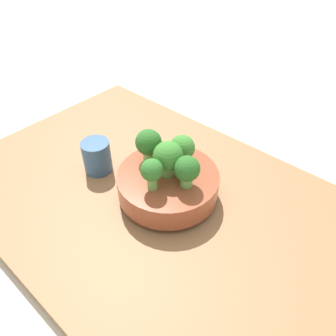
% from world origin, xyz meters
% --- Properties ---
extents(ground_plane, '(6.00, 6.00, 0.00)m').
position_xyz_m(ground_plane, '(0.00, 0.00, 0.00)').
color(ground_plane, beige).
extents(table, '(1.05, 0.69, 0.03)m').
position_xyz_m(table, '(0.00, 0.00, 0.02)').
color(table, olive).
rests_on(table, ground_plane).
extents(bowl, '(0.25, 0.25, 0.07)m').
position_xyz_m(bowl, '(0.02, 0.02, 0.07)').
color(bowl, brown).
rests_on(bowl, table).
extents(broccoli_floret_front, '(0.05, 0.05, 0.08)m').
position_xyz_m(broccoli_floret_front, '(0.03, -0.03, 0.15)').
color(broccoli_floret_front, '#6BA34C').
rests_on(broccoli_floret_front, bowl).
extents(broccoli_floret_right, '(0.06, 0.06, 0.08)m').
position_xyz_m(broccoli_floret_right, '(0.08, 0.02, 0.15)').
color(broccoli_floret_right, '#6BA34C').
rests_on(broccoli_floret_right, bowl).
extents(broccoli_floret_back, '(0.06, 0.06, 0.08)m').
position_xyz_m(broccoli_floret_back, '(0.02, 0.08, 0.14)').
color(broccoli_floret_back, '#6BA34C').
rests_on(broccoli_floret_back, bowl).
extents(broccoli_floret_left, '(0.06, 0.06, 0.09)m').
position_xyz_m(broccoli_floret_left, '(-0.05, 0.03, 0.15)').
color(broccoli_floret_left, '#7AB256').
rests_on(broccoli_floret_left, bowl).
extents(broccoli_floret_center, '(0.07, 0.07, 0.09)m').
position_xyz_m(broccoli_floret_center, '(0.02, 0.02, 0.16)').
color(broccoli_floret_center, '#609347').
rests_on(broccoli_floret_center, bowl).
extents(cup, '(0.07, 0.07, 0.09)m').
position_xyz_m(cup, '(-0.19, -0.03, 0.08)').
color(cup, '#33567F').
rests_on(cup, table).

